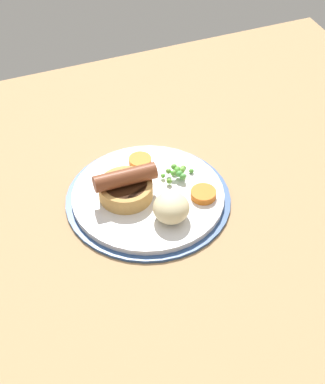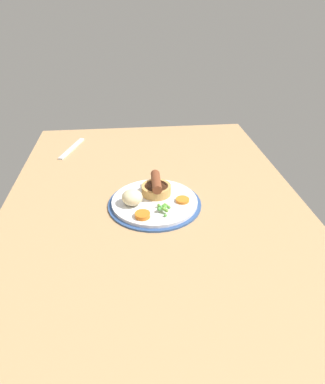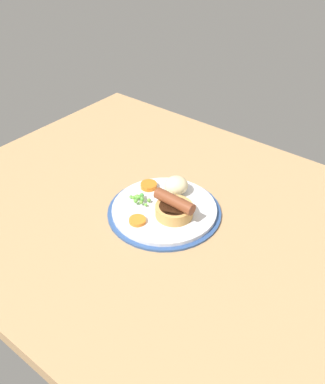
{
  "view_description": "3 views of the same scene",
  "coord_description": "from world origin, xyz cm",
  "px_view_note": "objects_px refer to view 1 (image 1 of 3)",
  "views": [
    {
      "loc": [
        -19.97,
        -64.7,
        69.55
      ],
      "look_at": [
        4.81,
        -1.7,
        5.7
      ],
      "focal_mm": 60.0,
      "sensor_mm": 36.0,
      "label": 1
    },
    {
      "loc": [
        78.84,
        -5.73,
        52.53
      ],
      "look_at": [
        3.26,
        2.08,
        6.76
      ],
      "focal_mm": 32.0,
      "sensor_mm": 36.0,
      "label": 2
    },
    {
      "loc": [
        -41.09,
        56.36,
        61.72
      ],
      "look_at": [
        4.7,
        -1.26,
        7.1
      ],
      "focal_mm": 40.0,
      "sensor_mm": 36.0,
      "label": 3
    }
  ],
  "objects_px": {
    "carrot_slice_0": "(203,194)",
    "potato_chunk_0": "(171,208)",
    "dinner_plate": "(148,197)",
    "carrot_slice_5": "(140,160)",
    "sausage_pudding": "(127,186)",
    "pea_pile": "(178,172)"
  },
  "relations": [
    {
      "from": "carrot_slice_0",
      "to": "potato_chunk_0",
      "type": "bearing_deg",
      "value": -159.33
    },
    {
      "from": "potato_chunk_0",
      "to": "carrot_slice_0",
      "type": "relative_size",
      "value": 1.44
    },
    {
      "from": "potato_chunk_0",
      "to": "carrot_slice_0",
      "type": "bearing_deg",
      "value": 20.67
    },
    {
      "from": "potato_chunk_0",
      "to": "carrot_slice_0",
      "type": "height_order",
      "value": "potato_chunk_0"
    },
    {
      "from": "dinner_plate",
      "to": "carrot_slice_0",
      "type": "bearing_deg",
      "value": -26.67
    },
    {
      "from": "dinner_plate",
      "to": "potato_chunk_0",
      "type": "bearing_deg",
      "value": -77.66
    },
    {
      "from": "dinner_plate",
      "to": "carrot_slice_5",
      "type": "relative_size",
      "value": 6.98
    },
    {
      "from": "carrot_slice_5",
      "to": "carrot_slice_0",
      "type": "bearing_deg",
      "value": -60.94
    },
    {
      "from": "dinner_plate",
      "to": "potato_chunk_0",
      "type": "height_order",
      "value": "potato_chunk_0"
    },
    {
      "from": "dinner_plate",
      "to": "carrot_slice_5",
      "type": "bearing_deg",
      "value": 79.03
    },
    {
      "from": "carrot_slice_0",
      "to": "carrot_slice_5",
      "type": "xyz_separation_m",
      "value": [
        -0.06,
        0.11,
        -0.0
      ]
    },
    {
      "from": "sausage_pudding",
      "to": "carrot_slice_5",
      "type": "bearing_deg",
      "value": -122.27
    },
    {
      "from": "pea_pile",
      "to": "carrot_slice_5",
      "type": "xyz_separation_m",
      "value": [
        -0.04,
        0.05,
        -0.01
      ]
    },
    {
      "from": "pea_pile",
      "to": "dinner_plate",
      "type": "bearing_deg",
      "value": -163.4
    },
    {
      "from": "dinner_plate",
      "to": "carrot_slice_5",
      "type": "height_order",
      "value": "carrot_slice_5"
    },
    {
      "from": "carrot_slice_0",
      "to": "carrot_slice_5",
      "type": "bearing_deg",
      "value": 119.06
    },
    {
      "from": "pea_pile",
      "to": "carrot_slice_5",
      "type": "height_order",
      "value": "pea_pile"
    },
    {
      "from": "pea_pile",
      "to": "potato_chunk_0",
      "type": "relative_size",
      "value": 0.98
    },
    {
      "from": "potato_chunk_0",
      "to": "carrot_slice_5",
      "type": "distance_m",
      "value": 0.13
    },
    {
      "from": "sausage_pudding",
      "to": "potato_chunk_0",
      "type": "xyz_separation_m",
      "value": [
        0.04,
        -0.07,
        0.0
      ]
    },
    {
      "from": "dinner_plate",
      "to": "pea_pile",
      "type": "height_order",
      "value": "pea_pile"
    },
    {
      "from": "sausage_pudding",
      "to": "carrot_slice_5",
      "type": "xyz_separation_m",
      "value": [
        0.04,
        0.06,
        -0.02
      ]
    }
  ]
}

